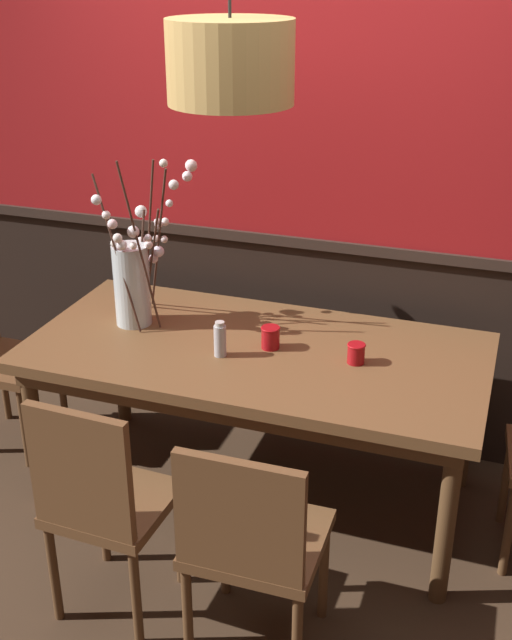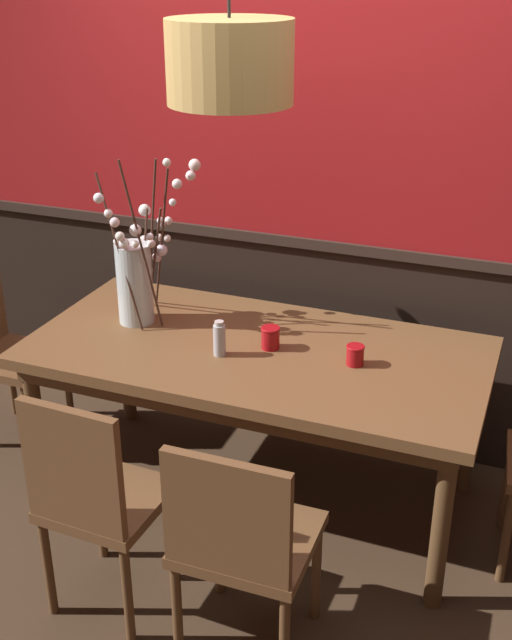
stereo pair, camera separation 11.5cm
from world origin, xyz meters
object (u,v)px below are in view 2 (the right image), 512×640
chair_near_side_right (241,539)px  vase_with_blossoms (137,277)px  candle_holder_nearer_edge (270,338)px  condiment_bottle (219,339)px  chair_near_side_left (95,496)px  candle_holder_nearer_center (355,355)px  pendant_lamp (230,62)px  dining_table (256,364)px

chair_near_side_right → vase_with_blossoms: 1.37m
candle_holder_nearer_edge → condiment_bottle: (-0.18, -0.14, 0.02)m
chair_near_side_right → chair_near_side_left: bearing=178.5°
candle_holder_nearer_edge → candle_holder_nearer_center: bearing=-2.1°
vase_with_blossoms → chair_near_side_right: bearing=-47.0°
vase_with_blossoms → chair_near_side_left: bearing=-71.5°
pendant_lamp → dining_table: bearing=55.2°
chair_near_side_left → pendant_lamp: size_ratio=1.15×
dining_table → chair_near_side_left: 0.93m
dining_table → candle_holder_nearer_center: bearing=0.1°
dining_table → condiment_bottle: (-0.12, -0.12, 0.16)m
condiment_bottle → pendant_lamp: 1.10m
dining_table → pendant_lamp: pendant_lamp is taller
candle_holder_nearer_center → chair_near_side_right: bearing=-99.2°
dining_table → vase_with_blossoms: vase_with_blossoms is taller
chair_near_side_left → condiment_bottle: 0.83m
candle_holder_nearer_center → pendant_lamp: size_ratio=0.10×
vase_with_blossoms → condiment_bottle: 0.53m
vase_with_blossoms → candle_holder_nearer_center: vase_with_blossoms is taller
chair_near_side_right → pendant_lamp: size_ratio=1.10×
candle_holder_nearer_center → candle_holder_nearer_edge: candle_holder_nearer_edge is taller
chair_near_side_right → candle_holder_nearer_edge: (-0.23, 0.90, 0.30)m
dining_table → chair_near_side_right: size_ratio=2.15×
chair_near_side_left → candle_holder_nearer_center: (0.71, 0.87, 0.28)m
chair_near_side_right → condiment_bottle: condiment_bottle is taller
condiment_bottle → chair_near_side_left: bearing=-102.5°
chair_near_side_right → vase_with_blossoms: (-0.88, 0.95, 0.46)m
chair_near_side_right → candle_holder_nearer_center: (0.14, 0.89, 0.29)m
dining_table → condiment_bottle: condiment_bottle is taller
candle_holder_nearer_center → candle_holder_nearer_edge: 0.37m
chair_near_side_right → dining_table: bearing=108.1°
vase_with_blossoms → pendant_lamp: 1.11m
dining_table → vase_with_blossoms: 0.67m
dining_table → vase_with_blossoms: size_ratio=2.52×
pendant_lamp → candle_holder_nearer_edge: bearing=40.8°
chair_near_side_right → pendant_lamp: pendant_lamp is taller
chair_near_side_right → vase_with_blossoms: bearing=133.0°
chair_near_side_right → candle_holder_nearer_edge: chair_near_side_right is taller
vase_with_blossoms → candle_holder_nearer_edge: size_ratio=7.97×
chair_near_side_left → condiment_bottle: bearing=77.5°
condiment_bottle → candle_holder_nearer_center: bearing=12.5°
dining_table → pendant_lamp: bearing=-124.8°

